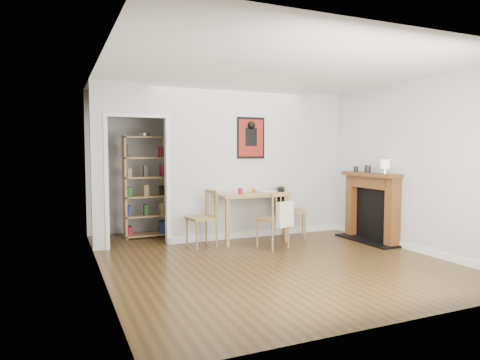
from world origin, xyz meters
name	(u,v)px	position (x,y,z in m)	size (l,w,h in m)	color
ground	(264,257)	(0.00, 0.00, 0.00)	(5.20, 5.20, 0.00)	#50391A
room_shell	(235,164)	(0.10, 1.34, 1.30)	(5.20, 5.20, 5.20)	silver
dining_table	(250,199)	(0.27, 1.10, 0.72)	(1.19, 0.76, 0.81)	#A5814D
chair_left	(202,219)	(-0.63, 0.97, 0.45)	(0.52, 0.52, 0.91)	olive
chair_right	(293,211)	(1.10, 1.06, 0.47)	(0.64, 0.60, 0.91)	olive
chair_front	(273,219)	(0.38, 0.45, 0.46)	(0.56, 0.60, 0.90)	olive
bookshelf	(146,187)	(-1.29, 2.12, 0.89)	(0.76, 0.30, 1.80)	#A5814D
fireplace	(372,205)	(2.16, 0.25, 0.62)	(0.45, 1.25, 1.16)	brown
red_glass	(240,191)	(0.05, 0.99, 0.86)	(0.08, 0.08, 0.10)	maroon
orange_fruit	(254,190)	(0.38, 1.15, 0.85)	(0.07, 0.07, 0.07)	orange
placemat	(234,193)	(0.01, 1.16, 0.82)	(0.39, 0.29, 0.00)	beige
notebook	(268,191)	(0.64, 1.17, 0.82)	(0.28, 0.20, 0.01)	silver
mantel_lamp	(385,165)	(2.09, -0.12, 1.30)	(0.15, 0.15, 0.23)	silver
ceramic_jar_a	(368,169)	(2.11, 0.32, 1.22)	(0.10, 0.10, 0.12)	black
ceramic_jar_b	(356,169)	(2.09, 0.60, 1.21)	(0.08, 0.08, 0.10)	black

